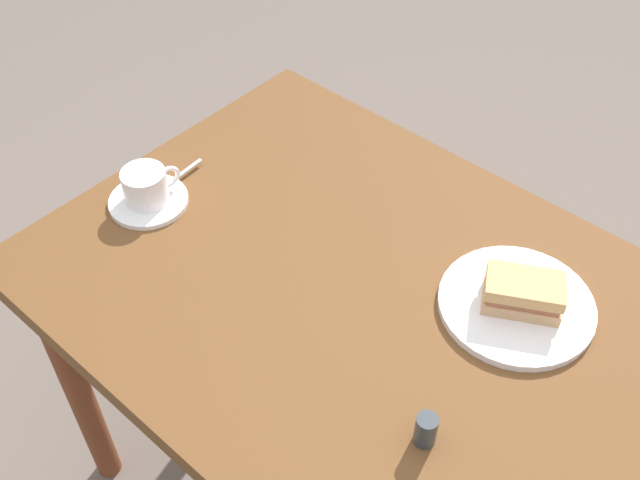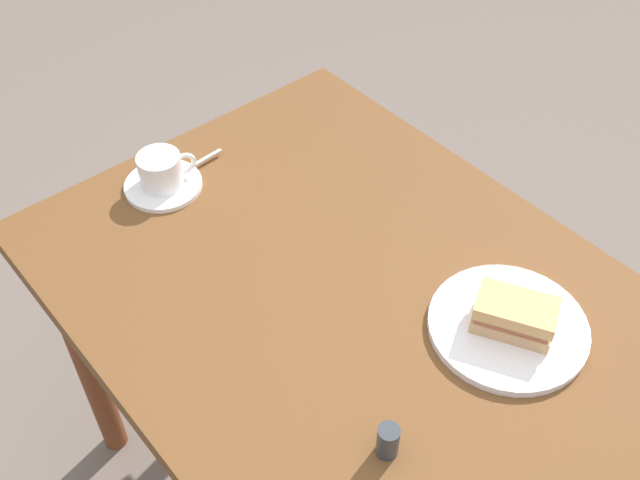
# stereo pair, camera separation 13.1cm
# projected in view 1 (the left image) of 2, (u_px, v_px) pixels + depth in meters

# --- Properties ---
(dining_table) EXTENTS (1.26, 0.81, 0.75)m
(dining_table) POSITION_uv_depth(u_px,v_px,m) (394.00, 345.00, 1.30)
(dining_table) COLOR brown
(dining_table) RESTS_ON ground_plane
(sandwich_plate) EXTENTS (0.26, 0.26, 0.01)m
(sandwich_plate) POSITION_uv_depth(u_px,v_px,m) (516.00, 305.00, 1.24)
(sandwich_plate) COLOR white
(sandwich_plate) RESTS_ON dining_table
(sandwich_front) EXTENTS (0.14, 0.12, 0.06)m
(sandwich_front) POSITION_uv_depth(u_px,v_px,m) (523.00, 293.00, 1.21)
(sandwich_front) COLOR tan
(sandwich_front) RESTS_ON sandwich_plate
(coffee_saucer) EXTENTS (0.15, 0.15, 0.01)m
(coffee_saucer) POSITION_uv_depth(u_px,v_px,m) (149.00, 201.00, 1.42)
(coffee_saucer) COLOR white
(coffee_saucer) RESTS_ON dining_table
(coffee_cup) EXTENTS (0.08, 0.11, 0.07)m
(coffee_cup) POSITION_uv_depth(u_px,v_px,m) (146.00, 185.00, 1.39)
(coffee_cup) COLOR white
(coffee_cup) RESTS_ON coffee_saucer
(spoon) EXTENTS (0.02, 0.10, 0.01)m
(spoon) POSITION_uv_depth(u_px,v_px,m) (177.00, 177.00, 1.46)
(spoon) COLOR silver
(spoon) RESTS_ON coffee_saucer
(salt_shaker) EXTENTS (0.03, 0.03, 0.06)m
(salt_shaker) POSITION_uv_depth(u_px,v_px,m) (426.00, 430.00, 1.06)
(salt_shaker) COLOR #33383D
(salt_shaker) RESTS_ON dining_table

